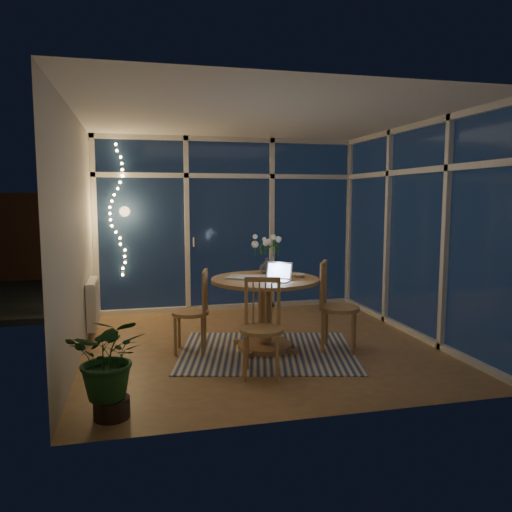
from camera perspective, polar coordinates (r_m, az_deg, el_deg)
The scene contains 25 objects.
floor at distance 5.92m, azimuth 0.59°, elevation -10.05°, with size 4.00×4.00×0.00m, color brown.
ceiling at distance 5.74m, azimuth 0.63°, elevation 15.64°, with size 4.00×4.00×0.00m, color silver.
wall_back at distance 7.64m, azimuth -3.05°, elevation 3.64°, with size 4.00×0.04×2.60m, color beige.
wall_front at distance 3.79m, azimuth 8.00°, elevation 0.44°, with size 4.00×0.04×2.60m, color beige.
wall_left at distance 5.55m, azimuth -19.86°, elevation 2.09°, with size 0.04×4.00×2.60m, color beige.
wall_right at distance 6.47m, azimuth 18.08°, elevation 2.76°, with size 0.04×4.00×2.60m, color beige.
window_wall_back at distance 7.60m, azimuth -3.00°, elevation 3.63°, with size 4.00×0.10×2.60m, color silver.
window_wall_right at distance 6.45m, azimuth 17.77°, elevation 2.76°, with size 0.10×4.00×2.60m, color silver.
radiator at distance 6.56m, azimuth -18.16°, elevation -5.14°, with size 0.10×0.70×0.58m, color silver.
fairy_lights at distance 7.39m, azimuth -15.62°, elevation 5.05°, with size 0.24×0.10×1.85m, color #E5B25B, non-canonical shape.
garden_patio at distance 10.81m, azimuth -3.28°, elevation -2.70°, with size 12.00×6.00×0.10m, color black.
garden_fence at distance 11.12m, azimuth -6.31°, elevation 2.51°, with size 11.00×0.08×1.80m, color #3D2816.
neighbour_roof at distance 14.11m, azimuth -6.71°, elevation 8.68°, with size 7.00×3.00×2.20m, color #31333B.
garden_shrubs at distance 9.01m, azimuth -9.65°, elevation -1.41°, with size 0.90×0.90×0.90m, color black.
rug at distance 5.64m, azimuth 1.27°, elevation -10.88°, with size 1.91×1.53×0.01m, color beige.
dining_table at distance 5.62m, azimuth 1.02°, elevation -6.66°, with size 1.20×1.20×0.82m, color #AD804E.
chair_left at distance 5.59m, azimuth -7.54°, elevation -6.21°, with size 0.43×0.43×0.93m, color #AD804E.
chair_right at distance 5.65m, azimuth 9.51°, elevation -5.64°, with size 0.47×0.47×1.02m, color #AD804E.
chair_front at distance 4.80m, azimuth 0.66°, elevation -8.18°, with size 0.44×0.44×0.95m, color #AD804E.
laptop at distance 5.34m, azimuth 2.30°, elevation -1.76°, with size 0.29×0.25×0.21m, color silver, non-canonical shape.
flower_vase at distance 5.88m, azimuth 1.23°, elevation -0.99°, with size 0.20×0.20×0.21m, color silver.
bowl at distance 5.64m, azimuth 4.91°, elevation -2.22°, with size 0.15×0.15×0.04m, color white.
newspapers at distance 5.55m, azimuth -0.95°, elevation -2.45°, with size 0.40×0.30×0.02m, color silver.
phone at distance 5.44m, azimuth 1.18°, elevation -2.68°, with size 0.12×0.06×0.01m, color black.
potted_plant at distance 4.10m, azimuth -16.31°, elevation -12.47°, with size 0.54×0.47×0.76m, color #19481F.
Camera 1 is at (-1.38, -5.50, 1.71)m, focal length 35.00 mm.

